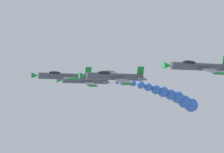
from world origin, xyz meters
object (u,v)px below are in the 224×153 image
airplane_left_inner (114,76)px  airplane_left_outer (199,66)px  airplane_right_inner (84,81)px  airplane_lead (64,76)px

airplane_left_inner → airplane_left_outer: size_ratio=1.00×
airplane_right_inner → airplane_lead: bearing=147.9°
airplane_left_inner → airplane_left_outer: (-8.57, -9.99, 0.90)m
airplane_lead → airplane_left_inner: size_ratio=1.00×
airplane_lead → airplane_right_inner: airplane_right_inner is taller
airplane_lead → airplane_right_inner: bearing=-32.1°
airplane_lead → airplane_left_outer: 23.83m
airplane_left_inner → airplane_lead: bearing=34.3°
airplane_left_outer → airplane_left_inner: bearing=49.4°
airplane_lead → airplane_left_outer: airplane_left_outer is taller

